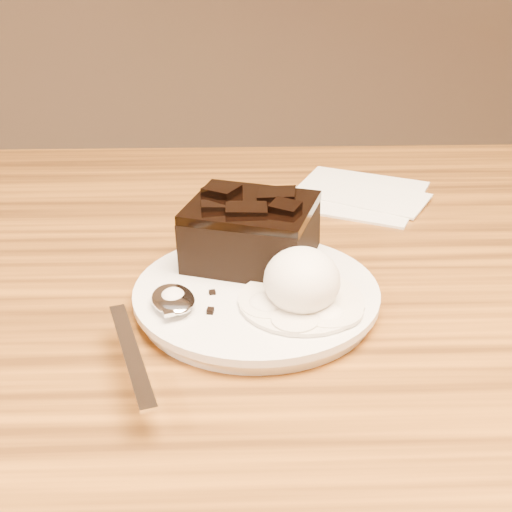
{
  "coord_description": "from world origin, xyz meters",
  "views": [
    {
      "loc": [
        -0.06,
        -0.48,
        1.04
      ],
      "look_at": [
        -0.05,
        0.01,
        0.79
      ],
      "focal_mm": 48.58,
      "sensor_mm": 36.0,
      "label": 1
    }
  ],
  "objects_px": {
    "plate": "(256,297)",
    "napkin": "(357,194)",
    "ice_cream_scoop": "(302,280)",
    "spoon": "(173,301)",
    "brownie": "(251,235)"
  },
  "relations": [
    {
      "from": "plate",
      "to": "spoon",
      "type": "xyz_separation_m",
      "value": [
        -0.06,
        -0.03,
        0.01
      ]
    },
    {
      "from": "spoon",
      "to": "napkin",
      "type": "height_order",
      "value": "spoon"
    },
    {
      "from": "plate",
      "to": "napkin",
      "type": "height_order",
      "value": "plate"
    },
    {
      "from": "napkin",
      "to": "ice_cream_scoop",
      "type": "bearing_deg",
      "value": -108.44
    },
    {
      "from": "plate",
      "to": "ice_cream_scoop",
      "type": "distance_m",
      "value": 0.05
    },
    {
      "from": "plate",
      "to": "napkin",
      "type": "relative_size",
      "value": 1.44
    },
    {
      "from": "ice_cream_scoop",
      "to": "napkin",
      "type": "xyz_separation_m",
      "value": [
        0.08,
        0.25,
        -0.03
      ]
    },
    {
      "from": "brownie",
      "to": "ice_cream_scoop",
      "type": "xyz_separation_m",
      "value": [
        0.04,
        -0.07,
        -0.0
      ]
    },
    {
      "from": "ice_cream_scoop",
      "to": "napkin",
      "type": "bearing_deg",
      "value": 71.56
    },
    {
      "from": "plate",
      "to": "brownie",
      "type": "bearing_deg",
      "value": 93.08
    },
    {
      "from": "napkin",
      "to": "plate",
      "type": "bearing_deg",
      "value": -117.24
    },
    {
      "from": "ice_cream_scoop",
      "to": "spoon",
      "type": "height_order",
      "value": "ice_cream_scoop"
    },
    {
      "from": "brownie",
      "to": "napkin",
      "type": "height_order",
      "value": "brownie"
    },
    {
      "from": "plate",
      "to": "napkin",
      "type": "xyz_separation_m",
      "value": [
        0.12,
        0.23,
        -0.01
      ]
    },
    {
      "from": "ice_cream_scoop",
      "to": "spoon",
      "type": "bearing_deg",
      "value": -178.78
    }
  ]
}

